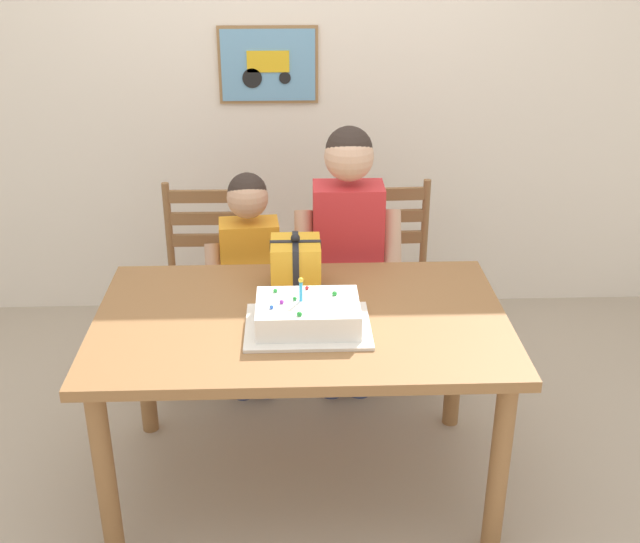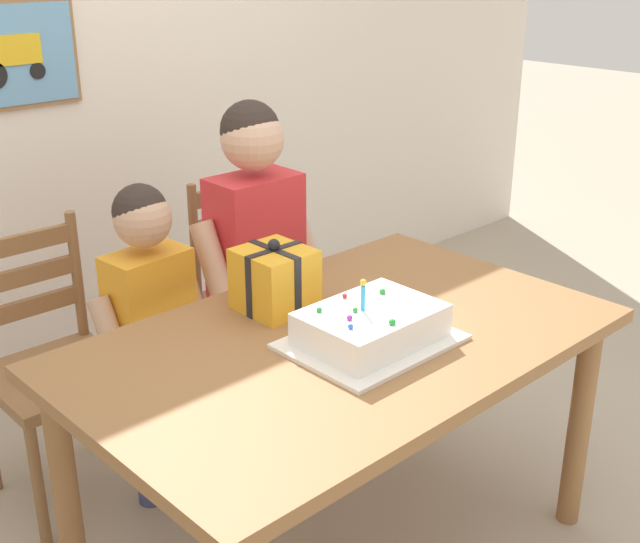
% 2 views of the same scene
% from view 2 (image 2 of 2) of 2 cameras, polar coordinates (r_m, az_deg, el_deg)
% --- Properties ---
extents(back_wall, '(6.40, 0.11, 2.60)m').
position_cam_2_polar(back_wall, '(3.42, -18.57, 13.09)').
color(back_wall, silver).
rests_on(back_wall, ground).
extents(dining_table, '(1.50, 0.93, 0.76)m').
position_cam_2_polar(dining_table, '(2.31, 1.49, -6.59)').
color(dining_table, olive).
rests_on(dining_table, ground).
extents(birthday_cake, '(0.44, 0.34, 0.19)m').
position_cam_2_polar(birthday_cake, '(2.21, 3.54, -3.87)').
color(birthday_cake, white).
rests_on(birthday_cake, dining_table).
extents(gift_box_red_large, '(0.20, 0.21, 0.22)m').
position_cam_2_polar(gift_box_red_large, '(2.39, -3.15, -0.55)').
color(gift_box_red_large, gold).
rests_on(gift_box_red_large, dining_table).
extents(chair_left, '(0.43, 0.43, 0.92)m').
position_cam_2_polar(chair_left, '(2.85, -18.01, -6.23)').
color(chair_left, brown).
rests_on(chair_left, ground).
extents(chair_right, '(0.43, 0.43, 0.92)m').
position_cam_2_polar(chair_right, '(3.26, -4.22, -1.50)').
color(chair_right, brown).
rests_on(chair_right, ground).
extents(child_older, '(0.46, 0.26, 1.29)m').
position_cam_2_polar(child_older, '(2.82, -4.44, 1.57)').
color(child_older, '#38426B').
rests_on(child_older, ground).
extents(child_younger, '(0.41, 0.24, 1.09)m').
position_cam_2_polar(child_younger, '(2.64, -11.58, -3.10)').
color(child_younger, '#38426B').
rests_on(child_younger, ground).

